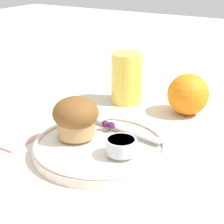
# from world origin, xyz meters

# --- Properties ---
(ground_plane) EXTENTS (3.00, 3.00, 0.00)m
(ground_plane) POSITION_xyz_m (0.00, 0.00, 0.00)
(ground_plane) COLOR beige
(plate) EXTENTS (0.22, 0.22, 0.02)m
(plate) POSITION_xyz_m (-0.01, -0.00, 0.01)
(plate) COLOR silver
(plate) RESTS_ON ground_plane
(muffin) EXTENTS (0.08, 0.08, 0.07)m
(muffin) POSITION_xyz_m (-0.06, -0.00, 0.05)
(muffin) COLOR tan
(muffin) RESTS_ON plate
(cream_ramekin) EXTENTS (0.05, 0.05, 0.02)m
(cream_ramekin) POSITION_xyz_m (0.03, -0.01, 0.03)
(cream_ramekin) COLOR silver
(cream_ramekin) RESTS_ON plate
(berry_pair) EXTENTS (0.02, 0.01, 0.01)m
(berry_pair) POSITION_xyz_m (-0.03, 0.05, 0.03)
(berry_pair) COLOR #4C194C
(berry_pair) RESTS_ON plate
(butter_knife) EXTENTS (0.15, 0.04, 0.00)m
(butter_knife) POSITION_xyz_m (-0.00, 0.06, 0.02)
(butter_knife) COLOR #B7B7BC
(butter_knife) RESTS_ON plate
(orange_fruit) EXTENTS (0.08, 0.08, 0.08)m
(orange_fruit) POSITION_xyz_m (0.05, 0.23, 0.04)
(orange_fruit) COLOR orange
(orange_fruit) RESTS_ON ground_plane
(juice_glass) EXTENTS (0.07, 0.07, 0.11)m
(juice_glass) POSITION_xyz_m (-0.09, 0.22, 0.05)
(juice_glass) COLOR #EAD14C
(juice_glass) RESTS_ON ground_plane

